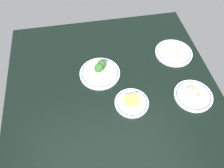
{
  "coord_description": "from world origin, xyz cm",
  "views": [
    {
      "loc": [
        69.92,
        -12.54,
        101.96
      ],
      "look_at": [
        0.0,
        0.0,
        6.0
      ],
      "focal_mm": 36.01,
      "sensor_mm": 36.0,
      "label": 1
    }
  ],
  "objects_px": {
    "plate_cheese": "(132,102)",
    "plate_sandwich": "(174,52)",
    "plate_eggs": "(193,95)",
    "plate_broccoli": "(100,71)"
  },
  "relations": [
    {
      "from": "plate_cheese",
      "to": "plate_sandwich",
      "type": "bearing_deg",
      "value": 132.28
    },
    {
      "from": "plate_sandwich",
      "to": "plate_eggs",
      "type": "xyz_separation_m",
      "value": [
        0.31,
        -0.0,
        -0.0
      ]
    },
    {
      "from": "plate_cheese",
      "to": "plate_eggs",
      "type": "height_order",
      "value": "plate_eggs"
    },
    {
      "from": "plate_eggs",
      "to": "plate_sandwich",
      "type": "bearing_deg",
      "value": 179.29
    },
    {
      "from": "plate_sandwich",
      "to": "plate_broccoli",
      "type": "xyz_separation_m",
      "value": [
        0.08,
        -0.46,
        0.01
      ]
    },
    {
      "from": "plate_eggs",
      "to": "plate_broccoli",
      "type": "bearing_deg",
      "value": -117.52
    },
    {
      "from": "plate_broccoli",
      "to": "plate_cheese",
      "type": "bearing_deg",
      "value": 30.14
    },
    {
      "from": "plate_sandwich",
      "to": "plate_cheese",
      "type": "bearing_deg",
      "value": -47.72
    },
    {
      "from": "plate_broccoli",
      "to": "plate_eggs",
      "type": "relative_size",
      "value": 1.14
    },
    {
      "from": "plate_sandwich",
      "to": "plate_broccoli",
      "type": "bearing_deg",
      "value": -80.65
    }
  ]
}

